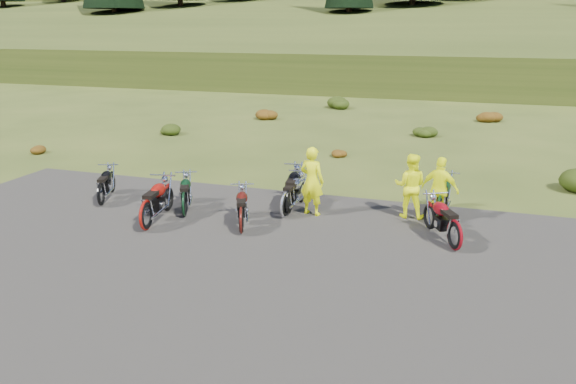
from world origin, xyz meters
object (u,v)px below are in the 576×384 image
(motorcycle_0, at_px, (102,206))
(person_middle, at_px, (312,182))
(motorcycle_7, at_px, (438,224))
(motorcycle_3, at_px, (286,218))

(motorcycle_0, xyz_separation_m, person_middle, (6.00, 1.15, 0.95))
(motorcycle_7, xyz_separation_m, person_middle, (-3.38, -0.33, 0.95))
(motorcycle_3, bearing_deg, motorcycle_0, 99.95)
(motorcycle_0, xyz_separation_m, motorcycle_3, (5.39, 0.70, 0.00))
(motorcycle_7, relative_size, person_middle, 1.14)
(motorcycle_3, distance_m, person_middle, 1.22)
(motorcycle_0, distance_m, motorcycle_3, 5.44)
(motorcycle_0, xyz_separation_m, motorcycle_7, (9.39, 1.48, 0.00))
(motorcycle_0, bearing_deg, person_middle, -100.40)
(motorcycle_0, relative_size, motorcycle_7, 0.87)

